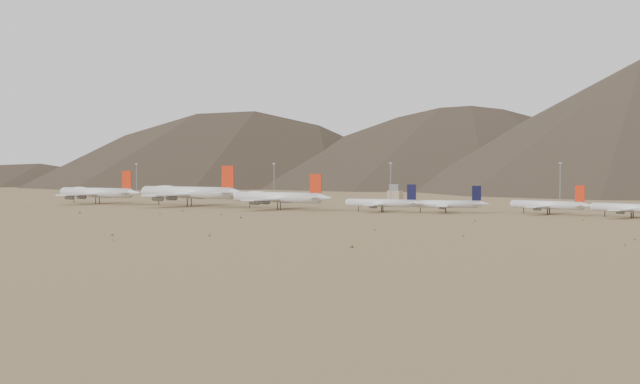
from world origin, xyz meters
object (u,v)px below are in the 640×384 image
at_px(widebody_east, 278,197).
at_px(control_tower, 395,195).
at_px(narrowbody_a, 383,203).
at_px(narrowbody_b, 446,204).
at_px(widebody_west, 96,192).
at_px(widebody_centre, 188,192).

distance_m(widebody_east, control_tower, 102.00).
relative_size(narrowbody_a, control_tower, 3.57).
bearing_deg(narrowbody_b, control_tower, 110.14).
bearing_deg(widebody_west, widebody_centre, 5.32).
height_order(widebody_east, control_tower, widebody_east).
xyz_separation_m(widebody_west, widebody_east, (134.00, -12.34, -0.48)).
distance_m(widebody_centre, narrowbody_b, 155.80).
xyz_separation_m(widebody_east, narrowbody_b, (91.08, 7.41, -2.21)).
relative_size(widebody_centre, narrowbody_b, 1.95).
relative_size(widebody_west, widebody_east, 1.07).
xyz_separation_m(widebody_centre, narrowbody_b, (155.73, -2.89, -3.72)).
relative_size(narrowbody_b, control_tower, 3.37).
bearing_deg(control_tower, widebody_centre, -138.27).
xyz_separation_m(widebody_east, control_tower, (32.27, 96.76, -1.29)).
height_order(widebody_centre, control_tower, widebody_centre).
distance_m(narrowbody_a, narrowbody_b, 32.01).
distance_m(widebody_west, widebody_centre, 69.39).
bearing_deg(narrowbody_a, widebody_centre, 176.74).
distance_m(widebody_west, narrowbody_b, 225.15).
xyz_separation_m(widebody_west, widebody_centre, (69.35, -2.04, 1.03)).
bearing_deg(widebody_east, narrowbody_b, 12.77).
relative_size(widebody_west, narrowbody_a, 1.61).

